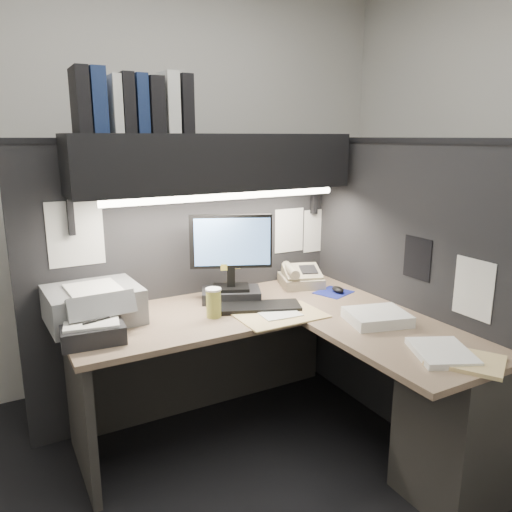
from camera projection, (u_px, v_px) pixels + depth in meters
name	position (u px, v px, depth m)	size (l,w,h in m)	color
floor	(263.00, 494.00, 2.34)	(3.50, 3.50, 0.00)	black
wall_back	(152.00, 181.00, 3.31)	(3.50, 0.04, 2.70)	silver
partition_back	(190.00, 281.00, 2.96)	(1.90, 0.06, 1.60)	black
partition_right	(400.00, 291.00, 2.77)	(0.06, 1.50, 1.60)	black
desk	(339.00, 387.00, 2.44)	(1.70, 1.53, 0.73)	#967860
overhead_shelf	(215.00, 162.00, 2.69)	(1.55, 0.34, 0.30)	black
task_light_tube	(227.00, 196.00, 2.61)	(0.04, 0.04, 1.32)	white
monitor	(231.00, 267.00, 2.79)	(0.43, 0.31, 0.49)	black
keyboard	(254.00, 307.00, 2.68)	(0.50, 0.17, 0.02)	black
mousepad	(333.00, 292.00, 2.97)	(0.20, 0.18, 0.00)	navy
mouse	(338.00, 290.00, 2.96)	(0.06, 0.09, 0.03)	black
telephone	(301.00, 278.00, 3.10)	(0.24, 0.26, 0.10)	tan
coffee_cup	(214.00, 304.00, 2.55)	(0.08, 0.08, 0.14)	#B1A347
printer	(93.00, 304.00, 2.49)	(0.44, 0.38, 0.18)	gray
notebook_stack	(92.00, 332.00, 2.26)	(0.27, 0.23, 0.08)	black
open_folder	(281.00, 315.00, 2.58)	(0.44, 0.29, 0.01)	#D8BB79
paper_stack_a	(377.00, 317.00, 2.49)	(0.29, 0.24, 0.06)	white
paper_stack_b	(442.00, 352.00, 2.11)	(0.22, 0.28, 0.03)	white
manila_stack	(465.00, 360.00, 2.05)	(0.23, 0.30, 0.02)	#D8BB79
binder_row	(133.00, 103.00, 2.43)	(0.56, 0.24, 0.30)	black
pinned_papers	(279.00, 244.00, 2.77)	(1.76, 1.31, 0.51)	white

